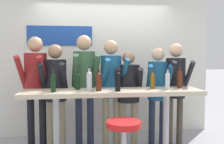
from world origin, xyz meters
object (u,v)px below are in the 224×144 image
(wine_bottle_3, at_px, (118,81))
(wine_bottle_5, at_px, (168,80))
(bar_stool, at_px, (124,142))
(wine_bottle_2, at_px, (99,81))
(person_far_right, at_px, (176,82))
(person_center_right, at_px, (128,88))
(wine_bottle_7, at_px, (153,80))
(wine_bottle_4, at_px, (180,78))
(wine_bottle_1, at_px, (89,80))
(wine_bottle_0, at_px, (78,81))
(person_far_left, at_px, (36,80))
(tasting_table, at_px, (113,101))
(person_center, at_px, (111,81))
(person_left, at_px, (56,85))
(person_center_left, at_px, (84,78))
(person_right, at_px, (158,85))
(wine_bottle_6, at_px, (53,82))

(wine_bottle_3, bearing_deg, wine_bottle_5, 5.90)
(bar_stool, xyz_separation_m, wine_bottle_2, (-0.26, 0.55, 0.67))
(person_far_right, bearing_deg, person_center_right, 175.46)
(person_far_right, distance_m, wine_bottle_5, 0.63)
(wine_bottle_7, bearing_deg, wine_bottle_4, 1.30)
(wine_bottle_1, xyz_separation_m, wine_bottle_2, (0.13, -0.02, -0.01))
(person_far_right, bearing_deg, bar_stool, -135.25)
(wine_bottle_0, bearing_deg, person_far_left, 145.98)
(wine_bottle_3, relative_size, wine_bottle_7, 1.16)
(wine_bottle_0, bearing_deg, wine_bottle_5, -7.19)
(tasting_table, height_order, wine_bottle_5, wine_bottle_5)
(person_center_right, bearing_deg, person_far_left, -172.45)
(person_center_right, height_order, wine_bottle_2, person_center_right)
(bar_stool, bearing_deg, person_center, 90.45)
(person_left, height_order, person_center, person_center)
(wine_bottle_0, bearing_deg, wine_bottle_2, -30.12)
(tasting_table, relative_size, person_far_left, 1.40)
(person_left, height_order, person_center_left, person_center_left)
(person_right, bearing_deg, person_center_left, -173.96)
(wine_bottle_0, relative_size, wine_bottle_5, 0.90)
(wine_bottle_1, bearing_deg, person_far_right, 19.59)
(person_far_right, height_order, wine_bottle_6, person_far_right)
(person_far_left, distance_m, person_far_right, 2.27)
(person_center_left, height_order, wine_bottle_5, person_center_left)
(person_center_right, relative_size, wine_bottle_6, 5.19)
(wine_bottle_3, bearing_deg, wine_bottle_4, 11.20)
(wine_bottle_6, bearing_deg, bar_stool, -31.52)
(bar_stool, xyz_separation_m, wine_bottle_5, (0.73, 0.56, 0.67))
(wine_bottle_0, xyz_separation_m, wine_bottle_6, (-0.32, -0.19, 0.01))
(tasting_table, xyz_separation_m, person_center_right, (0.33, 0.54, 0.11))
(wine_bottle_3, bearing_deg, wine_bottle_6, 176.92)
(person_center, relative_size, wine_bottle_1, 5.38)
(person_left, xyz_separation_m, wine_bottle_0, (0.35, -0.37, 0.11))
(person_center_left, xyz_separation_m, wine_bottle_0, (-0.10, -0.45, 0.00))
(tasting_table, height_order, wine_bottle_3, wine_bottle_3)
(person_center_right, height_order, wine_bottle_3, person_center_right)
(wine_bottle_1, bearing_deg, wine_bottle_5, -0.48)
(person_right, height_order, wine_bottle_1, person_right)
(person_far_left, xyz_separation_m, wine_bottle_5, (1.94, -0.61, 0.04))
(wine_bottle_3, distance_m, wine_bottle_4, 0.98)
(wine_bottle_1, height_order, wine_bottle_6, wine_bottle_1)
(person_far_left, xyz_separation_m, wine_bottle_4, (2.17, -0.49, 0.05))
(bar_stool, height_order, wine_bottle_0, wine_bottle_0)
(person_center, xyz_separation_m, wine_bottle_6, (-0.86, -0.61, 0.07))
(person_far_right, bearing_deg, wine_bottle_1, -161.30)
(wine_bottle_5, bearing_deg, wine_bottle_6, -178.97)
(tasting_table, distance_m, bar_stool, 0.71)
(bar_stool, xyz_separation_m, person_far_left, (-1.21, 1.17, 0.63))
(person_center_right, xyz_separation_m, wine_bottle_5, (0.46, -0.58, 0.19))
(person_right, xyz_separation_m, wine_bottle_5, (-0.03, -0.56, 0.15))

